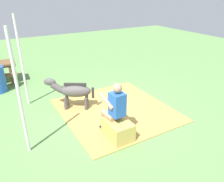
% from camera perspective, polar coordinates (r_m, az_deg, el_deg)
% --- Properties ---
extents(ground_plane, '(24.00, 24.00, 0.00)m').
position_cam_1_polar(ground_plane, '(6.07, -1.54, -5.57)').
color(ground_plane, '#608C4C').
extents(hay_patch, '(2.99, 2.82, 0.02)m').
position_cam_1_polar(hay_patch, '(6.17, 0.94, -4.88)').
color(hay_patch, '#AD8C47').
rests_on(hay_patch, ground).
extents(hay_bale, '(0.68, 0.49, 0.42)m').
position_cam_1_polar(hay_bale, '(5.01, 1.57, -9.87)').
color(hay_bale, tan).
rests_on(hay_bale, ground).
extents(person_seated, '(0.68, 0.45, 1.30)m').
position_cam_1_polar(person_seated, '(4.86, 0.55, -4.13)').
color(person_seated, tan).
rests_on(person_seated, ground).
extents(pony_standing, '(0.86, 1.20, 0.90)m').
position_cam_1_polar(pony_standing, '(6.13, -10.15, 0.02)').
color(pony_standing, '#4C4747').
rests_on(pony_standing, ground).
extents(tent_pole_left, '(0.06, 0.06, 2.52)m').
position_cam_1_polar(tent_pole_left, '(4.44, -22.78, -1.17)').
color(tent_pole_left, silver).
rests_on(tent_pole_left, ground).
extents(tent_pole_right, '(0.06, 0.06, 2.52)m').
position_cam_1_polar(tent_pole_right, '(6.51, -22.20, 6.81)').
color(tent_pole_right, silver).
rests_on(tent_pole_right, ground).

